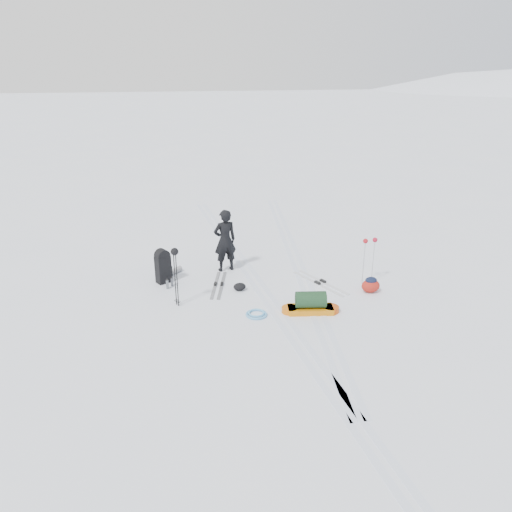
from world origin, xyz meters
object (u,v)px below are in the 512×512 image
at_px(skier, 225,241).
at_px(ski_poles_black, 175,259).
at_px(pulk_sled, 311,304).
at_px(expedition_rucksack, 164,266).

bearing_deg(skier, ski_poles_black, 41.53).
relative_size(skier, pulk_sled, 1.26).
bearing_deg(expedition_rucksack, pulk_sled, -65.36).
distance_m(skier, ski_poles_black, 2.44).
distance_m(pulk_sled, ski_poles_black, 3.32).
xyz_separation_m(expedition_rucksack, ski_poles_black, (0.23, -1.50, 0.77)).
bearing_deg(ski_poles_black, expedition_rucksack, 104.79).
height_order(expedition_rucksack, ski_poles_black, ski_poles_black).
height_order(skier, pulk_sled, skier).
distance_m(pulk_sled, expedition_rucksack, 4.09).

